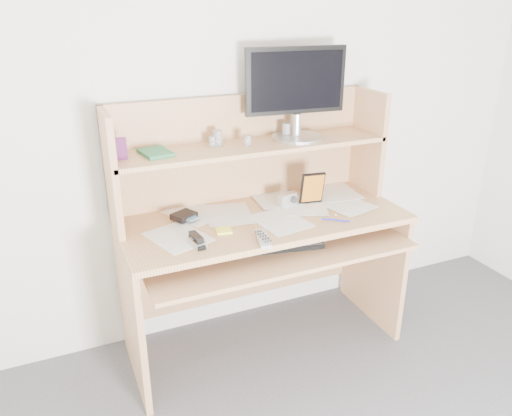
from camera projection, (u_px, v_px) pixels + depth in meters
name	position (u px, v px, depth m)	size (l,w,h in m)	color
back_wall	(239.00, 104.00, 2.53)	(3.60, 0.04, 2.50)	silver
desk	(258.00, 221.00, 2.54)	(1.40, 0.70, 1.30)	tan
paper_clutter	(264.00, 216.00, 2.45)	(1.32, 0.54, 0.01)	white
keyboard	(274.00, 243.00, 2.37)	(0.47, 0.24, 0.03)	black
tv_remote	(263.00, 239.00, 2.19)	(0.05, 0.17, 0.02)	#A9A8A3
flip_phone	(197.00, 242.00, 2.16)	(0.05, 0.09, 0.02)	#A9A9AB
stapler	(197.00, 239.00, 2.16)	(0.04, 0.13, 0.04)	black
wallet	(184.00, 216.00, 2.42)	(0.11, 0.09, 0.03)	black
sticky_note_pad	(224.00, 230.00, 2.30)	(0.07, 0.07, 0.01)	yellow
digital_camera	(287.00, 199.00, 2.57)	(0.10, 0.04, 0.06)	#BCBCBE
game_case	(312.00, 188.00, 2.56)	(0.12, 0.01, 0.17)	black
blue_pen	(336.00, 220.00, 2.39)	(0.01, 0.01, 0.13)	#1718B3
card_box	(119.00, 149.00, 2.20)	(0.07, 0.02, 0.10)	maroon
shelf_book	(156.00, 153.00, 2.28)	(0.12, 0.17, 0.02)	#36894F
chip_stack_a	(212.00, 141.00, 2.40)	(0.04, 0.04, 0.05)	black
chip_stack_b	(218.00, 138.00, 2.41)	(0.05, 0.05, 0.07)	silver
chip_stack_c	(247.00, 140.00, 2.42)	(0.04, 0.04, 0.05)	black
chip_stack_d	(286.00, 130.00, 2.56)	(0.04, 0.04, 0.07)	silver
monitor	(296.00, 90.00, 2.48)	(0.52, 0.26, 0.45)	#A8A8AC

